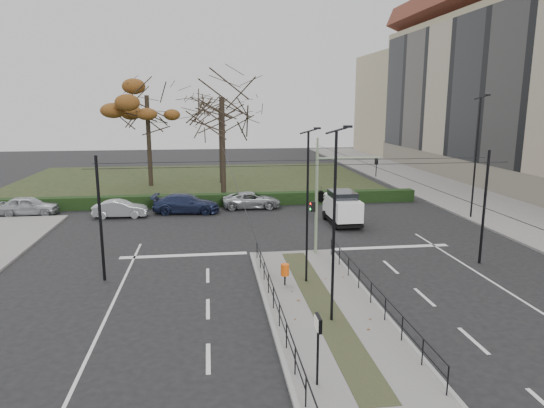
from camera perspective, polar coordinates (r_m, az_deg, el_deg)
The scene contains 22 objects.
ground at distance 22.90m, azimuth 4.44°, elevation -9.55°, with size 140.00×140.00×0.00m, color black.
median_island at distance 20.62m, azimuth 5.91°, elevation -11.85°, with size 4.40×15.00×0.14m, color slate.
sidewalk_east at distance 49.11m, azimuth 19.90°, elevation 1.39°, with size 8.00×90.00×0.14m, color slate.
park at distance 53.52m, azimuth -9.04°, elevation 2.73°, with size 38.00×26.00×0.10m, color black.
hedge at distance 40.25m, azimuth -9.49°, elevation 0.41°, with size 38.00×1.00×1.00m, color black.
apartment_block at distance 55.40m, azimuth 29.13°, elevation 12.47°, with size 13.09×52.10×21.64m.
median_railing at distance 20.19m, azimuth 6.03°, elevation -9.61°, with size 4.14×13.24×0.92m.
catenary at distance 23.44m, azimuth 3.76°, elevation -0.30°, with size 20.00×34.00×6.00m.
traffic_light at distance 26.53m, azimuth 5.97°, elevation 1.18°, with size 3.89×2.20×5.72m.
litter_bin at distance 22.32m, azimuth 1.53°, elevation -7.78°, with size 0.39×0.39×0.99m.
info_panel at distance 14.54m, azimuth 5.43°, elevation -14.67°, with size 0.12×0.57×2.18m.
streetlamp_median_near at distance 18.02m, azimuth 7.36°, elevation -2.48°, with size 0.62×0.13×7.41m.
streetlamp_median_far at distance 21.99m, azimuth 4.22°, elevation -0.18°, with size 0.60×0.12×7.14m.
streetlamp_sidewalk at distance 37.78m, azimuth 22.88°, elevation 5.22°, with size 0.73×0.15×8.79m.
parked_car_first at distance 40.90m, azimuth -26.73°, elevation -0.19°, with size 1.73×4.30×1.46m, color #AAAEB2.
parked_car_second at distance 37.63m, azimuth -17.42°, elevation -0.54°, with size 1.36×3.91×1.29m, color #AAAEB2.
parked_car_third at distance 37.93m, azimuth -10.06°, elevation 0.06°, with size 2.07×5.08×1.48m, color #1F2748.
parked_car_fourth at distance 39.13m, azimuth -2.40°, elevation 0.46°, with size 2.15×4.67×1.30m, color #AAAEB2.
white_van at distance 34.22m, azimuth 8.26°, elevation -0.33°, with size 2.00×4.30×2.32m.
rust_tree at distance 50.28m, azimuth -14.54°, elevation 12.26°, with size 7.31×7.31×11.82m.
bare_tree_center at distance 50.71m, azimuth -6.07°, elevation 10.56°, with size 7.99×7.99×10.33m.
bare_tree_near at distance 40.96m, azimuth -5.92°, elevation 11.52°, with size 7.38×7.38×11.59m.
Camera 1 is at (-4.53, -20.86, 8.31)m, focal length 32.00 mm.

